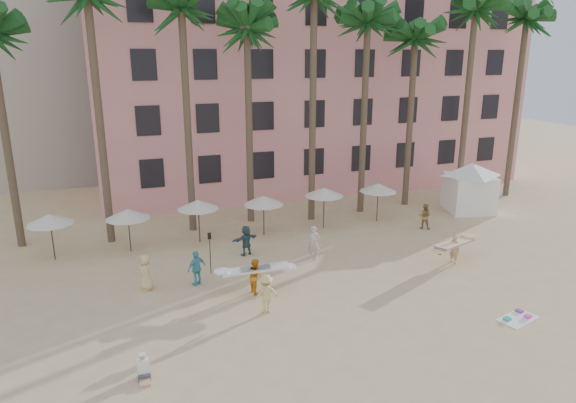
% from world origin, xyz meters
% --- Properties ---
extents(ground, '(120.00, 120.00, 0.00)m').
position_xyz_m(ground, '(0.00, 0.00, 0.00)').
color(ground, '#D1B789').
rests_on(ground, ground).
extents(pink_hotel, '(35.00, 14.00, 16.00)m').
position_xyz_m(pink_hotel, '(7.00, 26.00, 8.00)').
color(pink_hotel, pink).
rests_on(pink_hotel, ground).
extents(palm_row, '(44.40, 5.40, 16.30)m').
position_xyz_m(palm_row, '(0.51, 15.00, 12.97)').
color(palm_row, brown).
rests_on(palm_row, ground).
extents(umbrella_row, '(22.50, 2.70, 2.73)m').
position_xyz_m(umbrella_row, '(-3.00, 12.50, 2.33)').
color(umbrella_row, '#332B23').
rests_on(umbrella_row, ground).
extents(cabana, '(5.51, 5.51, 3.50)m').
position_xyz_m(cabana, '(14.34, 12.51, 2.07)').
color(cabana, white).
rests_on(cabana, ground).
extents(beach_towel, '(2.01, 1.46, 0.14)m').
position_xyz_m(beach_towel, '(6.15, -1.22, 0.03)').
color(beach_towel, white).
rests_on(beach_towel, ground).
extents(carrier_yellow, '(3.21, 2.05, 1.63)m').
position_xyz_m(carrier_yellow, '(7.35, 4.78, 0.94)').
color(carrier_yellow, tan).
rests_on(carrier_yellow, ground).
extents(carrier_white, '(3.21, 1.28, 1.69)m').
position_xyz_m(carrier_white, '(-3.72, 4.95, 0.92)').
color(carrier_white, orange).
rests_on(carrier_white, ground).
extents(beachgoers, '(18.52, 8.13, 1.88)m').
position_xyz_m(beachgoers, '(-2.33, 7.22, 0.88)').
color(beachgoers, olive).
rests_on(beachgoers, ground).
extents(paddle, '(0.18, 0.04, 2.23)m').
position_xyz_m(paddle, '(-5.30, 7.80, 1.41)').
color(paddle, black).
rests_on(paddle, ground).
extents(seated_man, '(0.42, 0.73, 0.95)m').
position_xyz_m(seated_man, '(-9.26, -0.26, 0.33)').
color(seated_man, '#3F3F4C').
rests_on(seated_man, ground).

